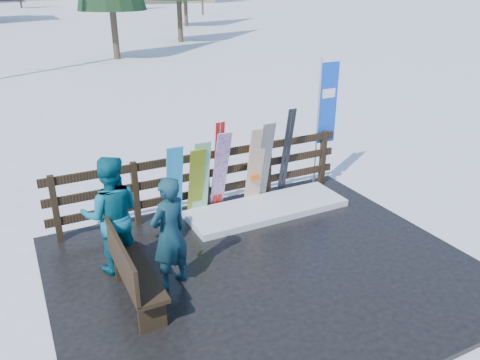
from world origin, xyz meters
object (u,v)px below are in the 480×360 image
snowboard_1 (201,179)px  snowboard_4 (264,163)px  snowboard_5 (255,167)px  bench (131,270)px  person_front (169,234)px  snowboard_2 (196,183)px  person_back (112,215)px  snowboard_3 (220,172)px  snowboard_0 (174,184)px  rental_flag (325,108)px

snowboard_1 → snowboard_4: snowboard_4 is taller
snowboard_4 → snowboard_5: snowboard_4 is taller
bench → person_front: size_ratio=0.93×
snowboard_1 → snowboard_2: 0.11m
snowboard_4 → person_back: person_back is taller
snowboard_5 → person_back: bearing=-160.8°
snowboard_2 → snowboard_3: 0.48m
snowboard_4 → snowboard_0: bearing=180.0°
rental_flag → snowboard_5: bearing=-171.1°
snowboard_2 → person_back: 1.95m
snowboard_2 → rental_flag: bearing=5.3°
bench → person_back: 1.00m
snowboard_0 → snowboard_2: bearing=0.0°
snowboard_4 → snowboard_5: size_ratio=1.06×
snowboard_4 → rental_flag: rental_flag is taller
snowboard_1 → snowboard_2: bearing=180.0°
snowboard_3 → snowboard_4: 0.90m
snowboard_1 → person_back: size_ratio=0.84×
snowboard_5 → snowboard_2: bearing=180.0°
rental_flag → snowboard_1: bearing=-174.5°
bench → snowboard_1: snowboard_1 is taller
snowboard_2 → snowboard_4: size_ratio=0.83×
snowboard_2 → person_back: person_back is taller
snowboard_0 → person_front: person_front is taller
snowboard_4 → person_front: person_front is taller
bench → rental_flag: 5.18m
snowboard_4 → person_front: (-2.44, -1.75, 0.01)m
bench → snowboard_0: size_ratio=1.03×
person_front → person_back: bearing=-75.0°
snowboard_0 → person_front: size_ratio=0.90×
bench → person_front: (0.59, 0.17, 0.29)m
snowboard_3 → snowboard_0: bearing=180.0°
snowboard_3 → person_back: (-2.13, -0.99, 0.09)m
snowboard_5 → person_back: (-2.85, -0.99, 0.12)m
snowboard_1 → snowboard_2: (-0.09, 0.00, -0.06)m
snowboard_0 → person_back: size_ratio=0.83×
rental_flag → person_front: 4.53m
snowboard_0 → person_back: (-1.27, -0.99, 0.16)m
bench → snowboard_2: snowboard_2 is taller
snowboard_2 → person_back: (-1.67, -0.99, 0.21)m
snowboard_0 → rental_flag: rental_flag is taller
snowboard_5 → snowboard_1: bearing=-180.0°
person_front → person_back: person_back is taller
snowboard_0 → snowboard_3: snowboard_3 is taller
snowboard_0 → person_front: (-0.68, -1.75, 0.10)m
bench → rental_flag: bearing=25.6°
snowboard_3 → snowboard_5: bearing=0.0°
snowboard_0 → person_back: bearing=-142.1°
snowboard_3 → snowboard_4: (0.90, -0.00, 0.02)m
snowboard_3 → rental_flag: size_ratio=0.63×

